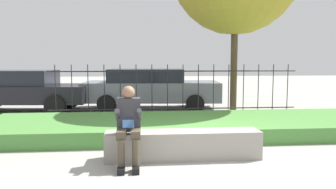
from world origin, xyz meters
The scene contains 7 objects.
ground_plane centered at (0.00, 0.00, 0.00)m, with size 60.00×60.00×0.00m, color #9E9B93.
stone_bench centered at (-0.29, 0.00, 0.22)m, with size 2.66×0.48×0.48m.
person_seated_reader centered at (-1.22, -0.28, 0.71)m, with size 0.42×0.73×1.28m.
grass_berm centered at (0.00, 1.99, 0.16)m, with size 9.10×2.59×0.33m.
iron_fence centered at (0.00, 3.75, 0.82)m, with size 7.10×0.03×1.58m.
car_parked_left centered at (-4.95, 5.75, 0.74)m, with size 4.56×2.18×1.37m.
car_parked_center centered at (-0.62, 5.93, 0.75)m, with size 4.77×2.25×1.40m.
Camera 1 is at (-1.07, -5.48, 1.69)m, focal length 35.00 mm.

